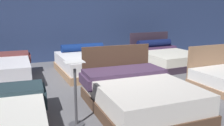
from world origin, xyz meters
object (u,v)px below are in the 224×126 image
(bed_5, at_px, (165,57))
(price_sign, at_px, (76,102))
(bed_1, at_px, (138,94))
(bed_4, at_px, (90,63))

(bed_5, xyz_separation_m, price_sign, (-3.62, -2.94, 0.12))
(bed_1, xyz_separation_m, bed_4, (-0.01, 2.74, -0.01))
(bed_5, relative_size, price_sign, 2.16)
(bed_5, height_order, price_sign, price_sign)
(bed_1, bearing_deg, bed_4, 91.19)
(bed_5, distance_m, price_sign, 4.67)
(bed_4, relative_size, price_sign, 2.12)
(bed_1, distance_m, bed_4, 2.74)
(bed_4, distance_m, bed_5, 2.48)
(bed_1, relative_size, bed_4, 1.02)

